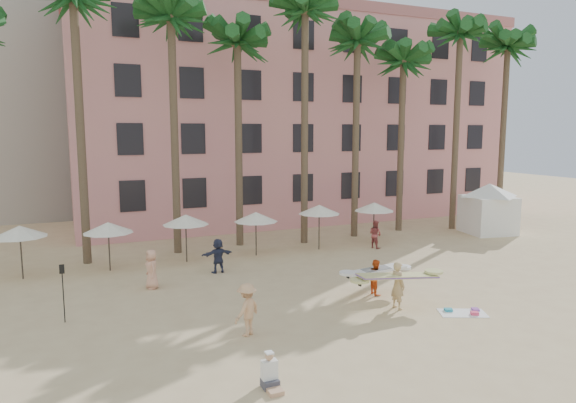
# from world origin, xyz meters

# --- Properties ---
(ground) EXTENTS (120.00, 120.00, 0.00)m
(ground) POSITION_xyz_m (0.00, 0.00, 0.00)
(ground) COLOR #D1B789
(ground) RESTS_ON ground
(pink_hotel) EXTENTS (35.00, 14.00, 16.00)m
(pink_hotel) POSITION_xyz_m (7.00, 26.00, 8.00)
(pink_hotel) COLOR #DA8A85
(pink_hotel) RESTS_ON ground
(palm_row) EXTENTS (44.40, 5.40, 16.30)m
(palm_row) POSITION_xyz_m (0.51, 15.00, 12.97)
(palm_row) COLOR brown
(palm_row) RESTS_ON ground
(umbrella_row) EXTENTS (22.50, 2.70, 2.73)m
(umbrella_row) POSITION_xyz_m (-3.00, 12.50, 2.33)
(umbrella_row) COLOR #332B23
(umbrella_row) RESTS_ON ground
(cabana) EXTENTS (5.24, 5.24, 3.50)m
(cabana) POSITION_xyz_m (16.10, 12.17, 2.07)
(cabana) COLOR white
(cabana) RESTS_ON ground
(beach_towel) EXTENTS (2.05, 1.66, 0.14)m
(beach_towel) POSITION_xyz_m (3.27, 0.33, 0.03)
(beach_towel) COLOR white
(beach_towel) RESTS_ON ground
(carrier_yellow) EXTENTS (3.49, 0.87, 1.94)m
(carrier_yellow) POSITION_xyz_m (1.17, 1.81, 1.08)
(carrier_yellow) COLOR tan
(carrier_yellow) RESTS_ON ground
(carrier_white) EXTENTS (2.76, 0.89, 1.55)m
(carrier_white) POSITION_xyz_m (1.39, 3.73, 0.85)
(carrier_white) COLOR #D84E16
(carrier_white) RESTS_ON ground
(beachgoers) EXTENTS (14.57, 10.84, 1.87)m
(beachgoers) POSITION_xyz_m (-3.10, 7.25, 0.90)
(beachgoers) COLOR #9D4241
(beachgoers) RESTS_ON ground
(paddle) EXTENTS (0.18, 0.04, 2.23)m
(paddle) POSITION_xyz_m (-11.15, 5.52, 1.41)
(paddle) COLOR black
(paddle) RESTS_ON ground
(seated_man) EXTENTS (0.45, 0.79, 1.02)m
(seated_man) POSITION_xyz_m (-5.89, -2.16, 0.35)
(seated_man) COLOR #3F3F4C
(seated_man) RESTS_ON ground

